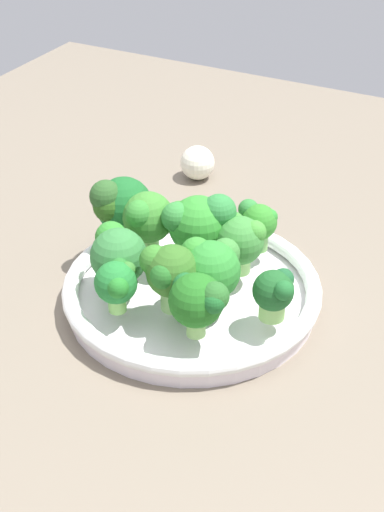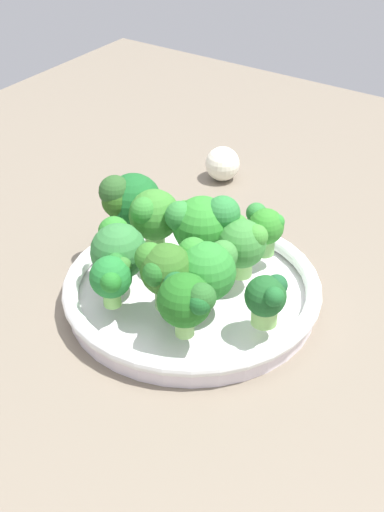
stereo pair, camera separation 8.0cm
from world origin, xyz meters
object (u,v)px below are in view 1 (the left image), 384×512
broccoli_floret_1 (147,218)px  bowl (192,291)px  broccoli_floret_5 (198,300)px  broccoli_floret_2 (118,253)px  broccoli_floret_6 (120,205)px  broccoli_floret_7 (198,223)px  broccoli_floret_10 (240,239)px  broccoli_floret_9 (258,222)px  broccoli_floret_3 (275,291)px  garlic_bulb (197,163)px  broccoli_floret_0 (169,272)px  broccoli_floret_4 (207,267)px  broccoli_floret_8 (117,283)px

broccoli_floret_1 → bowl: bearing=-109.0°
broccoli_floret_5 → bowl: bearing=30.9°
broccoli_floret_2 → broccoli_floret_6: 8.46cm
bowl → broccoli_floret_2: bearing=122.6°
broccoli_floret_2 → broccoli_floret_7: bearing=-35.9°
bowl → broccoli_floret_6: bearing=73.7°
bowl → broccoli_floret_1: bearing=71.0°
broccoli_floret_6 → broccoli_floret_10: size_ratio=1.24×
broccoli_floret_2 → broccoli_floret_9: 16.53cm
broccoli_floret_3 → broccoli_floret_10: 8.76cm
broccoli_floret_5 → broccoli_floret_6: bearing=54.5°
broccoli_floret_9 → garlic_bulb: bearing=43.5°
broccoli_floret_0 → broccoli_floret_4: size_ratio=1.04×
broccoli_floret_10 → bowl: bearing=136.7°
broccoli_floret_0 → broccoli_floret_7: (8.87, 1.32, 0.52)cm
broccoli_floret_0 → broccoli_floret_2: (1.33, 6.78, -0.64)cm
broccoli_floret_7 → broccoli_floret_3: bearing=-115.7°
broccoli_floret_8 → broccoli_floret_2: bearing=30.3°
broccoli_floret_7 → broccoli_floret_10: bearing=-83.7°
broccoli_floret_5 → broccoli_floret_9: size_ratio=1.21×
broccoli_floret_4 → broccoli_floret_8: bearing=129.3°
broccoli_floret_6 → garlic_bulb: 23.66cm
broccoli_floret_6 → broccoli_floret_0: bearing=-128.0°
bowl → broccoli_floret_7: bearing=16.7°
bowl → broccoli_floret_6: broccoli_floret_6 is taller
broccoli_floret_10 → garlic_bulb: size_ratio=1.37×
broccoli_floret_3 → broccoli_floret_4: size_ratio=0.77×
broccoli_floret_4 → broccoli_floret_10: size_ratio=1.06×
broccoli_floret_1 → broccoli_floret_6: broccoli_floret_6 is taller
broccoli_floret_1 → broccoli_floret_10: bearing=-81.3°
broccoli_floret_8 → broccoli_floret_9: bearing=-24.8°
broccoli_floret_10 → broccoli_floret_2: bearing=128.4°
bowl → broccoli_floret_7: 7.44cm
broccoli_floret_2 → broccoli_floret_5: 11.81cm
broccoli_floret_5 → broccoli_floret_7: broccoli_floret_7 is taller
broccoli_floret_0 → broccoli_floret_6: broccoli_floret_6 is taller
broccoli_floret_0 → broccoli_floret_2: size_ratio=1.07×
broccoli_floret_1 → broccoli_floret_6: size_ratio=0.92×
broccoli_floret_9 → broccoli_floret_2: bearing=141.8°
broccoli_floret_1 → broccoli_floret_2: bearing=-177.6°
broccoli_floret_6 → broccoli_floret_5: bearing=-125.5°
broccoli_floret_1 → broccoli_floret_4: bearing=-115.7°
bowl → broccoli_floret_10: bearing=-43.3°
bowl → broccoli_floret_10: 7.69cm
broccoli_floret_9 → broccoli_floret_10: (-4.92, 0.03, 0.50)cm
broccoli_floret_5 → broccoli_floret_6: 18.96cm
broccoli_floret_10 → broccoli_floret_8: bearing=147.0°
broccoli_floret_4 → broccoli_floret_9: bearing=-4.0°
bowl → broccoli_floret_8: 10.41cm
broccoli_floret_3 → broccoli_floret_4: (-0.38, 7.19, 0.80)cm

